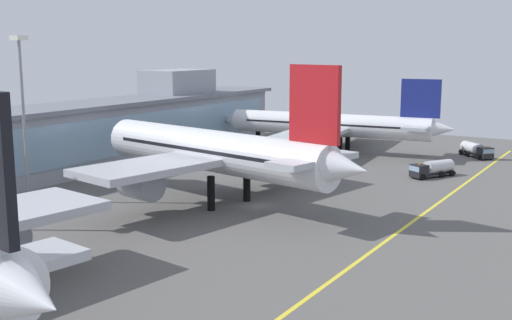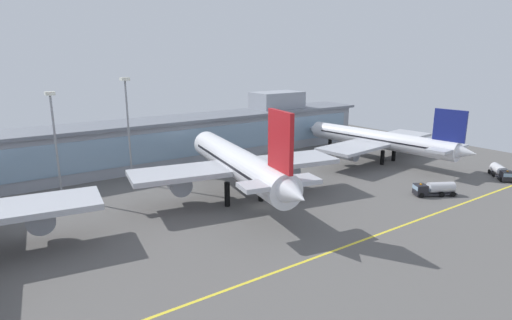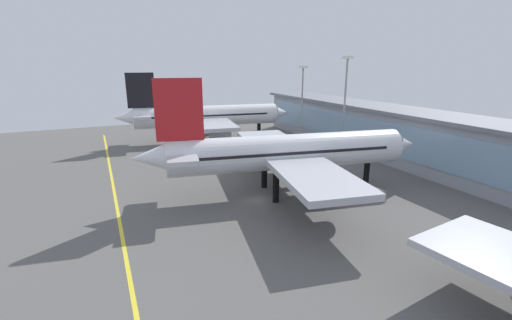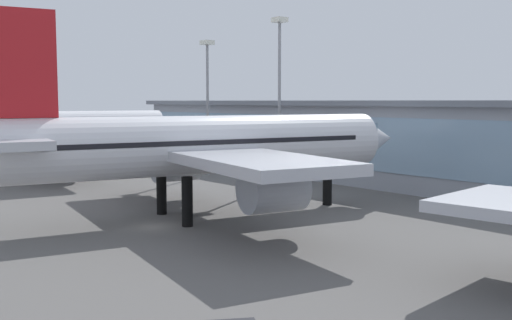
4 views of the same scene
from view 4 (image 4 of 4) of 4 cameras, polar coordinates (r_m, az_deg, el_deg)
ground_plane at (r=61.12m, az=-9.62°, el=-6.20°), size 180.00×180.00×0.00m
terminal_building at (r=87.97m, az=15.83°, el=1.63°), size 130.01×14.00×17.61m
airliner_near_left at (r=108.21m, az=-19.70°, el=2.62°), size 41.62×52.46×20.34m
airliner_near_right at (r=64.57m, az=-5.19°, el=1.27°), size 44.57×52.45×20.67m
apron_light_mast_west at (r=101.63m, az=-4.55°, el=6.83°), size 1.80×1.80×22.21m
apron_light_mast_centre at (r=90.44m, az=2.20°, el=7.79°), size 1.80×1.80×24.45m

